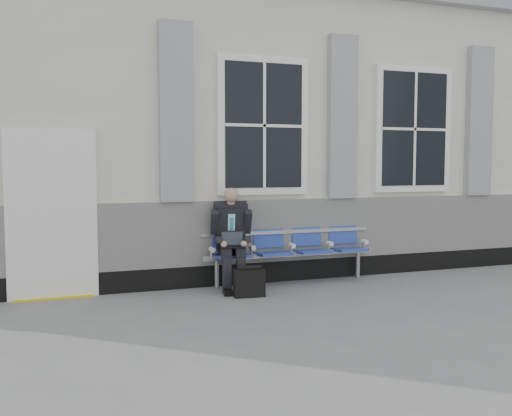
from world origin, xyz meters
name	(u,v)px	position (x,y,z in m)	size (l,w,h in m)	color
ground	(452,293)	(0.00, 0.00, 0.00)	(70.00, 70.00, 0.00)	slate
station_building	(332,137)	(-0.02, 3.47, 2.22)	(14.40, 4.40, 4.49)	silver
bench	(290,245)	(-1.78, 1.32, 0.55)	(2.60, 0.47, 0.91)	#9EA0A3
businessman	(232,234)	(-2.70, 1.19, 0.75)	(0.59, 0.79, 1.39)	black
briefcase	(249,282)	(-2.62, 0.68, 0.19)	(0.41, 0.20, 0.41)	black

